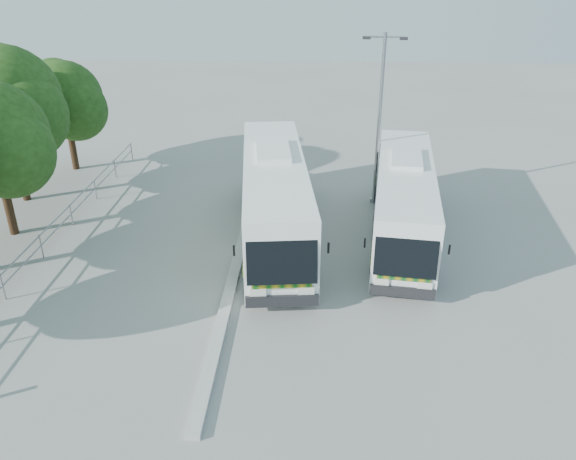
{
  "coord_description": "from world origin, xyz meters",
  "views": [
    {
      "loc": [
        0.5,
        -15.99,
        10.68
      ],
      "look_at": [
        -0.3,
        2.25,
        1.79
      ],
      "focal_mm": 35.0,
      "sensor_mm": 36.0,
      "label": 1
    }
  ],
  "objects_px": {
    "coach_main": "(274,195)",
    "lamppost": "(380,114)",
    "coach_adjacent": "(404,199)",
    "tree_far_d": "(7,101)",
    "tree_far_e": "(66,99)"
  },
  "relations": [
    {
      "from": "tree_far_d",
      "to": "coach_main",
      "type": "xyz_separation_m",
      "value": [
        12.31,
        -3.39,
        -2.98
      ]
    },
    {
      "from": "coach_main",
      "to": "coach_adjacent",
      "type": "height_order",
      "value": "coach_main"
    },
    {
      "from": "tree_far_d",
      "to": "coach_main",
      "type": "relative_size",
      "value": 0.6
    },
    {
      "from": "coach_adjacent",
      "to": "coach_main",
      "type": "bearing_deg",
      "value": -169.77
    },
    {
      "from": "tree_far_e",
      "to": "coach_adjacent",
      "type": "bearing_deg",
      "value": -24.2
    },
    {
      "from": "coach_main",
      "to": "coach_adjacent",
      "type": "bearing_deg",
      "value": -3.24
    },
    {
      "from": "tree_far_d",
      "to": "tree_far_e",
      "type": "relative_size",
      "value": 1.24
    },
    {
      "from": "coach_adjacent",
      "to": "tree_far_e",
      "type": "bearing_deg",
      "value": 163.25
    },
    {
      "from": "tree_far_e",
      "to": "coach_adjacent",
      "type": "relative_size",
      "value": 0.53
    },
    {
      "from": "tree_far_e",
      "to": "coach_adjacent",
      "type": "distance_m",
      "value": 18.76
    },
    {
      "from": "coach_main",
      "to": "lamppost",
      "type": "bearing_deg",
      "value": 34.14
    },
    {
      "from": "coach_main",
      "to": "lamppost",
      "type": "height_order",
      "value": "lamppost"
    },
    {
      "from": "tree_far_e",
      "to": "lamppost",
      "type": "distance_m",
      "value": 16.68
    },
    {
      "from": "coach_main",
      "to": "lamppost",
      "type": "distance_m",
      "value": 6.44
    },
    {
      "from": "tree_far_d",
      "to": "coach_main",
      "type": "bearing_deg",
      "value": -15.41
    }
  ]
}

